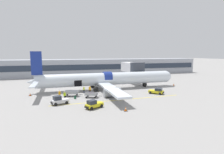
# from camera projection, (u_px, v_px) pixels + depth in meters

# --- Properties ---
(ground_plane) EXTENTS (500.00, 500.00, 0.00)m
(ground_plane) POSITION_uv_depth(u_px,v_px,m) (108.00, 97.00, 36.47)
(ground_plane) COLOR gray
(apron_marking_line) EXTENTS (26.28, 0.80, 0.01)m
(apron_marking_line) POSITION_uv_depth(u_px,v_px,m) (120.00, 100.00, 33.92)
(apron_marking_line) COLOR yellow
(apron_marking_line) RESTS_ON ground_plane
(terminal_strip) EXTENTS (101.89, 9.89, 6.58)m
(terminal_strip) POSITION_uv_depth(u_px,v_px,m) (84.00, 67.00, 72.66)
(terminal_strip) COLOR #9EA3AD
(terminal_strip) RESTS_ON ground_plane
(jet_bridge_stub) EXTENTS (3.65, 10.65, 6.49)m
(jet_bridge_stub) POSITION_uv_depth(u_px,v_px,m) (132.00, 68.00, 51.98)
(jet_bridge_stub) COLOR #4C4C51
(jet_bridge_stub) RESTS_ON ground_plane
(airplane) EXTENTS (37.10, 32.68, 9.44)m
(airplane) POSITION_uv_depth(u_px,v_px,m) (105.00, 79.00, 43.90)
(airplane) COLOR silver
(airplane) RESTS_ON ground_plane
(baggage_tug_lead) EXTENTS (3.21, 2.30, 1.55)m
(baggage_tug_lead) POSITION_uv_depth(u_px,v_px,m) (59.00, 101.00, 30.98)
(baggage_tug_lead) COLOR silver
(baggage_tug_lead) RESTS_ON ground_plane
(baggage_tug_mid) EXTENTS (3.37, 3.35, 1.30)m
(baggage_tug_mid) POSITION_uv_depth(u_px,v_px,m) (157.00, 91.00, 39.12)
(baggage_tug_mid) COLOR yellow
(baggage_tug_mid) RESTS_ON ground_plane
(baggage_tug_rear) EXTENTS (3.31, 2.52, 1.40)m
(baggage_tug_rear) POSITION_uv_depth(u_px,v_px,m) (94.00, 105.00, 28.79)
(baggage_tug_rear) COLOR yellow
(baggage_tug_rear) RESTS_ON ground_plane
(baggage_cart_loading) EXTENTS (3.92, 2.42, 1.19)m
(baggage_cart_loading) POSITION_uv_depth(u_px,v_px,m) (72.00, 93.00, 36.85)
(baggage_cart_loading) COLOR #999BA0
(baggage_cart_loading) RESTS_ON ground_plane
(baggage_cart_queued) EXTENTS (3.45, 2.30, 1.04)m
(baggage_cart_queued) POSITION_uv_depth(u_px,v_px,m) (92.00, 95.00, 35.70)
(baggage_cart_queued) COLOR #999BA0
(baggage_cart_queued) RESTS_ON ground_plane
(ground_crew_loader_a) EXTENTS (0.36, 0.53, 1.54)m
(ground_crew_loader_a) POSITION_uv_depth(u_px,v_px,m) (84.00, 90.00, 39.67)
(ground_crew_loader_a) COLOR #1E2338
(ground_crew_loader_a) RESTS_ON ground_plane
(ground_crew_loader_b) EXTENTS (0.53, 0.53, 1.65)m
(ground_crew_loader_b) POSITION_uv_depth(u_px,v_px,m) (60.00, 94.00, 34.93)
(ground_crew_loader_b) COLOR black
(ground_crew_loader_b) RESTS_ON ground_plane
(ground_crew_driver) EXTENTS (0.58, 0.58, 1.83)m
(ground_crew_driver) POSITION_uv_depth(u_px,v_px,m) (90.00, 90.00, 38.87)
(ground_crew_driver) COLOR black
(ground_crew_driver) RESTS_ON ground_plane
(ground_crew_supervisor) EXTENTS (0.53, 0.49, 1.59)m
(ground_crew_supervisor) POSITION_uv_depth(u_px,v_px,m) (65.00, 95.00, 34.11)
(ground_crew_supervisor) COLOR black
(ground_crew_supervisor) RESTS_ON ground_plane
(suitcase_on_tarmac_upright) EXTENTS (0.42, 0.37, 0.76)m
(suitcase_on_tarmac_upright) POSITION_uv_depth(u_px,v_px,m) (75.00, 97.00, 34.71)
(suitcase_on_tarmac_upright) COLOR #14472D
(suitcase_on_tarmac_upright) RESTS_ON ground_plane
(safety_cone_nose) EXTENTS (0.49, 0.49, 0.76)m
(safety_cone_nose) POSITION_uv_depth(u_px,v_px,m) (174.00, 84.00, 48.96)
(safety_cone_nose) COLOR black
(safety_cone_nose) RESTS_ON ground_plane
(safety_cone_engine_left) EXTENTS (0.58, 0.58, 0.69)m
(safety_cone_engine_left) POSITION_uv_depth(u_px,v_px,m) (126.00, 109.00, 27.36)
(safety_cone_engine_left) COLOR black
(safety_cone_engine_left) RESTS_ON ground_plane
(safety_cone_wingtip) EXTENTS (0.60, 0.60, 0.73)m
(safety_cone_wingtip) POSITION_uv_depth(u_px,v_px,m) (119.00, 94.00, 37.18)
(safety_cone_wingtip) COLOR black
(safety_cone_wingtip) RESTS_ON ground_plane
(safety_cone_tail) EXTENTS (0.60, 0.60, 0.56)m
(safety_cone_tail) POSITION_uv_depth(u_px,v_px,m) (30.00, 95.00, 37.30)
(safety_cone_tail) COLOR black
(safety_cone_tail) RESTS_ON ground_plane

